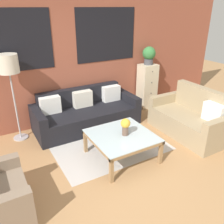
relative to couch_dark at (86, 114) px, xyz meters
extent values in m
plane|color=#AD7F51|center=(-0.20, -1.95, -0.28)|extent=(16.00, 16.00, 0.00)
cube|color=brown|center=(-0.20, 0.49, 1.12)|extent=(8.40, 0.08, 2.80)
cube|color=black|center=(-1.15, 0.44, 1.52)|extent=(1.40, 0.01, 1.10)
cube|color=black|center=(0.75, 0.44, 1.52)|extent=(1.40, 0.01, 1.10)
cube|color=#BCB7B2|center=(0.03, -0.76, -0.28)|extent=(2.01, 1.77, 0.00)
cube|color=black|center=(0.00, -0.13, -0.08)|extent=(1.85, 0.72, 0.40)
cube|color=black|center=(0.00, 0.31, 0.11)|extent=(1.85, 0.16, 0.78)
cube|color=black|center=(-1.01, -0.05, 0.01)|extent=(0.16, 0.88, 0.58)
cube|color=black|center=(1.01, -0.05, 0.01)|extent=(0.16, 0.88, 0.58)
cube|color=white|center=(-0.70, 0.15, 0.29)|extent=(0.40, 0.16, 0.34)
cube|color=silver|center=(0.00, 0.15, 0.29)|extent=(0.40, 0.16, 0.34)
cube|color=white|center=(0.70, 0.15, 0.29)|extent=(0.40, 0.16, 0.34)
cube|color=tan|center=(1.54, -1.33, -0.07)|extent=(0.64, 1.27, 0.42)
cube|color=tan|center=(1.94, -1.33, 0.18)|extent=(0.16, 1.27, 0.92)
cube|color=tan|center=(1.62, -0.62, 0.03)|extent=(0.80, 0.14, 0.62)
cube|color=tan|center=(1.62, -2.03, 0.03)|extent=(0.80, 0.14, 0.62)
cube|color=white|center=(1.78, -1.74, 0.31)|extent=(0.16, 0.40, 0.34)
cube|color=#84705B|center=(-1.88, -1.68, -0.08)|extent=(0.64, 0.61, 0.40)
cube|color=silver|center=(0.03, -1.37, 0.15)|extent=(0.99, 0.99, 0.01)
cube|color=#99754C|center=(0.03, -1.84, 0.12)|extent=(0.99, 0.05, 0.05)
cube|color=#99754C|center=(0.03, -0.90, 0.12)|extent=(0.99, 0.05, 0.05)
cube|color=#99754C|center=(-0.44, -1.37, 0.12)|extent=(0.05, 0.99, 0.05)
cube|color=#99754C|center=(0.50, -1.37, 0.12)|extent=(0.05, 0.99, 0.05)
cube|color=#99754C|center=(-0.43, -1.83, -0.07)|extent=(0.06, 0.05, 0.43)
cube|color=#99754C|center=(0.49, -1.83, -0.07)|extent=(0.05, 0.05, 0.43)
cube|color=#99754C|center=(-0.43, -0.91, -0.07)|extent=(0.06, 0.06, 0.43)
cube|color=#99754C|center=(0.49, -0.91, -0.07)|extent=(0.05, 0.06, 0.43)
cylinder|color=#B2B2B7|center=(-1.34, 0.17, -0.27)|extent=(0.28, 0.28, 0.02)
cylinder|color=#B2B2B7|center=(-1.34, 0.17, 0.38)|extent=(0.03, 0.03, 1.28)
cylinder|color=beige|center=(-1.34, 0.17, 1.18)|extent=(0.36, 0.36, 0.33)
cube|color=beige|center=(1.78, 0.24, 0.26)|extent=(0.42, 0.34, 1.09)
sphere|color=#38332D|center=(1.78, 0.06, 0.67)|extent=(0.02, 0.02, 0.02)
sphere|color=#38332D|center=(1.78, 0.06, 0.40)|extent=(0.02, 0.02, 0.02)
sphere|color=#38332D|center=(1.78, 0.06, 0.12)|extent=(0.02, 0.02, 0.02)
sphere|color=#38332D|center=(1.78, 0.06, -0.15)|extent=(0.02, 0.02, 0.02)
cylinder|color=#47474C|center=(1.78, 0.24, 0.87)|extent=(0.22, 0.22, 0.14)
sphere|color=#387A3D|center=(1.78, 0.24, 1.07)|extent=(0.31, 0.31, 0.31)
cylinder|color=brown|center=(0.08, -1.40, 0.23)|extent=(0.10, 0.10, 0.16)
sphere|color=gold|center=(0.08, -1.40, 0.37)|extent=(0.16, 0.16, 0.16)
camera|label=1|loc=(-1.80, -4.23, 2.09)|focal=38.00mm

